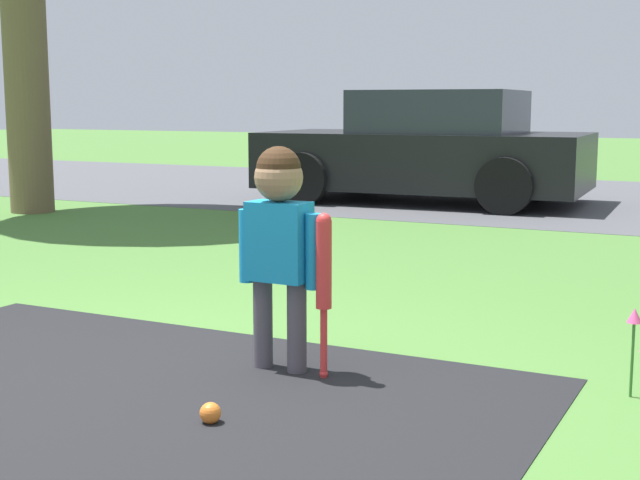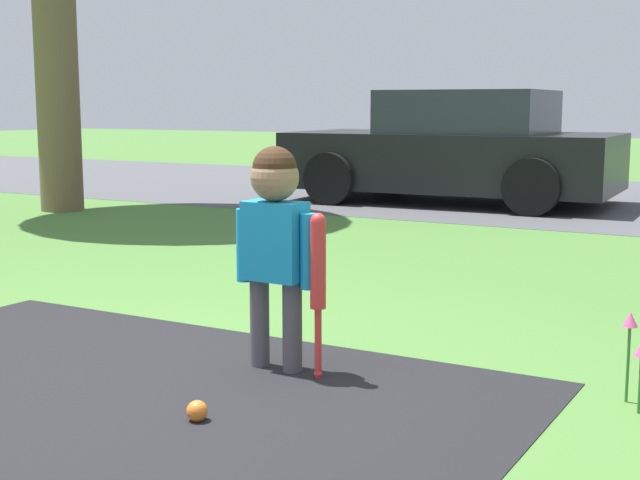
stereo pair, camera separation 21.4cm
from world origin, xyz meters
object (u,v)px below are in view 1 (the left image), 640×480
baseball_bat (324,272)px  sports_ball (210,413)px  parked_car (428,150)px  child (279,226)px

baseball_bat → sports_ball: (-0.13, -0.69, -0.43)m
sports_ball → parked_car: bearing=104.0°
sports_ball → parked_car: size_ratio=0.02×
baseball_bat → sports_ball: 0.82m
child → baseball_bat: size_ratio=1.38×
sports_ball → parked_car: 7.88m
child → baseball_bat: child is taller
child → parked_car: size_ratio=0.25×
baseball_bat → parked_car: 7.23m
child → baseball_bat: (0.23, -0.02, -0.18)m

